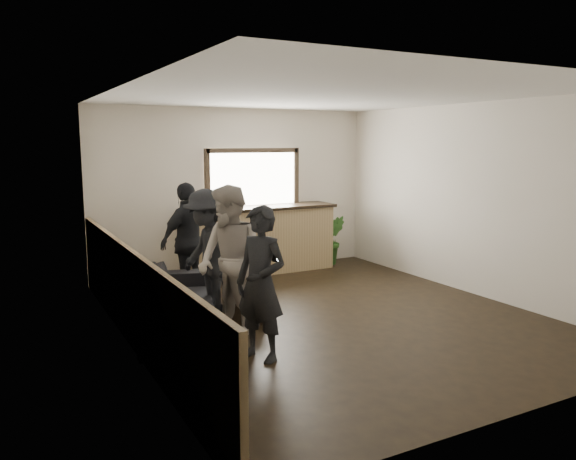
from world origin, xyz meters
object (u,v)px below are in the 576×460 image
sofa (178,300)px  coffee_table (243,300)px  potted_plant (331,240)px  person_c (208,254)px  person_d (189,241)px  bar_counter (260,236)px  cup_b (257,284)px  cup_a (236,277)px  person_a (261,284)px  person_b (230,261)px

sofa → coffee_table: bearing=-69.9°
potted_plant → person_c: bearing=-147.6°
sofa → person_d: 1.41m
coffee_table → bar_counter: bearing=59.6°
bar_counter → person_d: size_ratio=1.62×
cup_b → person_d: (-0.43, 1.36, 0.38)m
cup_a → potted_plant: bearing=34.3°
sofa → person_d: bearing=-8.6°
bar_counter → coffee_table: (-1.24, -2.12, -0.44)m
person_a → person_c: bearing=152.2°
cup_a → person_c: person_c is taller
coffee_table → potted_plant: size_ratio=1.00×
bar_counter → coffee_table: bearing=-120.4°
cup_a → cup_b: bearing=-79.0°
cup_b → person_a: size_ratio=0.07×
person_d → coffee_table: bearing=84.2°
person_b → person_c: person_b is taller
person_a → person_b: (-0.00, 0.82, 0.08)m
person_a → potted_plant: bearing=110.8°
sofa → person_b: 0.92m
sofa → person_a: 1.55m
bar_counter → potted_plant: bearing=-1.8°
cup_a → person_b: person_b is taller
bar_counter → person_a: 3.96m
person_a → person_b: 0.83m
potted_plant → person_b: (-3.11, -2.71, 0.42)m
sofa → cup_b: 1.00m
coffee_table → person_c: bearing=167.6°
sofa → person_d: person_d is taller
cup_a → person_b: size_ratio=0.07×
cup_b → person_d: bearing=107.6°
coffee_table → cup_a: (0.00, 0.24, 0.25)m
person_a → cup_b: bearing=129.0°
sofa → person_c: 0.69m
cup_b → person_b: (-0.53, -0.41, 0.42)m
bar_counter → person_d: (-1.58, -0.99, 0.19)m
cup_b → person_c: (-0.53, 0.33, 0.38)m
coffee_table → cup_a: size_ratio=7.21×
bar_counter → sofa: 3.06m
coffee_table → person_d: size_ratio=0.54×
sofa → person_b: (0.45, -0.58, 0.55)m
cup_a → cup_b: 0.48m
potted_plant → person_d: bearing=-162.7°
cup_b → potted_plant: bearing=41.7°
bar_counter → cup_b: size_ratio=25.34×
bar_counter → cup_a: bearing=-123.5°
cup_b → person_a: bearing=-113.2°
person_a → person_d: size_ratio=0.96×
bar_counter → sofa: (-2.13, -2.18, -0.31)m
person_d → cup_a: bearing=88.5°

